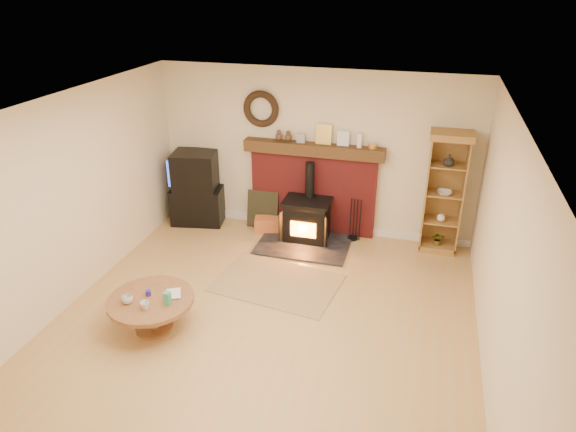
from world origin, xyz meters
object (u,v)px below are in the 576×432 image
(wood_stove, at_px, (306,222))
(curio_cabinet, at_px, (444,193))
(tv_unit, at_px, (197,189))
(coffee_table, at_px, (151,304))

(wood_stove, bearing_deg, curio_cabinet, 8.07)
(tv_unit, height_order, curio_cabinet, curio_cabinet)
(curio_cabinet, xyz_separation_m, coffee_table, (-3.22, -2.95, -0.58))
(tv_unit, distance_m, curio_cabinet, 3.95)
(curio_cabinet, distance_m, coffee_table, 4.40)
(wood_stove, height_order, coffee_table, wood_stove)
(curio_cabinet, relative_size, coffee_table, 1.84)
(wood_stove, relative_size, curio_cabinet, 0.76)
(tv_unit, height_order, coffee_table, tv_unit)
(tv_unit, xyz_separation_m, curio_cabinet, (3.93, 0.08, 0.34))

